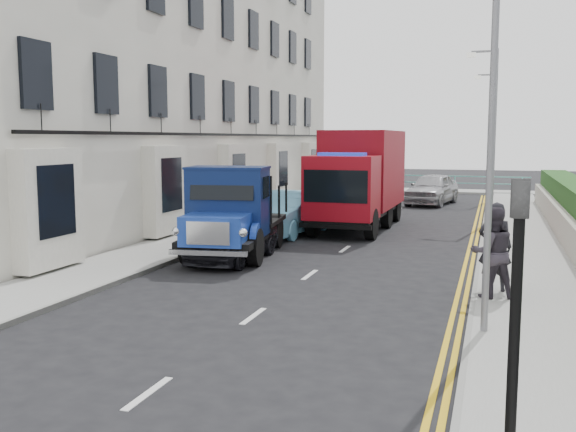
# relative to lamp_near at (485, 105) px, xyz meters

# --- Properties ---
(ground) EXTENTS (120.00, 120.00, 0.00)m
(ground) POSITION_rel_lamp_near_xyz_m (-4.18, 2.00, -4.00)
(ground) COLOR black
(ground) RESTS_ON ground
(pavement_west) EXTENTS (2.40, 38.00, 0.12)m
(pavement_west) POSITION_rel_lamp_near_xyz_m (-9.38, 11.00, -3.94)
(pavement_west) COLOR gray
(pavement_west) RESTS_ON ground
(pavement_east) EXTENTS (2.60, 38.00, 0.12)m
(pavement_east) POSITION_rel_lamp_near_xyz_m (1.12, 11.00, -3.94)
(pavement_east) COLOR gray
(pavement_east) RESTS_ON ground
(promenade) EXTENTS (30.00, 2.50, 0.12)m
(promenade) POSITION_rel_lamp_near_xyz_m (-4.18, 31.00, -3.94)
(promenade) COLOR gray
(promenade) RESTS_ON ground
(sea_plane) EXTENTS (120.00, 120.00, 0.00)m
(sea_plane) POSITION_rel_lamp_near_xyz_m (-4.18, 62.00, -4.00)
(sea_plane) COLOR #4D5B69
(sea_plane) RESTS_ON ground
(terrace_west) EXTENTS (6.31, 30.20, 14.25)m
(terrace_west) POSITION_rel_lamp_near_xyz_m (-13.65, 15.00, 3.17)
(terrace_west) COLOR silver
(terrace_west) RESTS_ON ground
(seafront_railing) EXTENTS (13.00, 0.08, 1.11)m
(seafront_railing) POSITION_rel_lamp_near_xyz_m (-4.18, 30.20, -3.42)
(seafront_railing) COLOR #59B2A5
(seafront_railing) RESTS_ON ground
(lamp_near) EXTENTS (1.23, 0.18, 7.00)m
(lamp_near) POSITION_rel_lamp_near_xyz_m (0.00, 0.00, 0.00)
(lamp_near) COLOR slate
(lamp_near) RESTS_ON ground
(lamp_mid) EXTENTS (1.23, 0.18, 7.00)m
(lamp_mid) POSITION_rel_lamp_near_xyz_m (0.00, 16.00, 0.00)
(lamp_mid) COLOR slate
(lamp_mid) RESTS_ON ground
(lamp_far) EXTENTS (1.23, 0.18, 7.00)m
(lamp_far) POSITION_rel_lamp_near_xyz_m (0.00, 26.00, 0.00)
(lamp_far) COLOR slate
(lamp_far) RESTS_ON ground
(traffic_signal) EXTENTS (0.16, 0.20, 3.10)m
(traffic_signal) POSITION_rel_lamp_near_xyz_m (0.42, -5.50, -1.92)
(traffic_signal) COLOR black
(traffic_signal) RESTS_ON ground
(bedford_lorry) EXTENTS (2.89, 5.75, 2.61)m
(bedford_lorry) POSITION_rel_lamp_near_xyz_m (-6.96, 5.41, -2.79)
(bedford_lorry) COLOR black
(bedford_lorry) RESTS_ON ground
(red_lorry) EXTENTS (2.52, 7.17, 3.74)m
(red_lorry) POSITION_rel_lamp_near_xyz_m (-4.74, 12.94, -2.00)
(red_lorry) COLOR black
(red_lorry) RESTS_ON ground
(parked_car_front) EXTENTS (1.61, 3.97, 1.35)m
(parked_car_front) POSITION_rel_lamp_near_xyz_m (-6.78, 5.23, -3.32)
(parked_car_front) COLOR black
(parked_car_front) RESTS_ON ground
(parked_car_mid) EXTENTS (2.24, 4.89, 1.55)m
(parked_car_mid) POSITION_rel_lamp_near_xyz_m (-6.78, 10.46, -3.22)
(parked_car_mid) COLOR #60A9CF
(parked_car_mid) RESTS_ON ground
(parked_car_rear) EXTENTS (2.40, 5.24, 1.49)m
(parked_car_rear) POSITION_rel_lamp_near_xyz_m (-7.02, 18.64, -3.25)
(parked_car_rear) COLOR silver
(parked_car_rear) RESTS_ON ground
(seafront_car_left) EXTENTS (3.25, 5.49, 1.43)m
(seafront_car_left) POSITION_rel_lamp_near_xyz_m (-7.23, 26.27, -3.28)
(seafront_car_left) COLOR black
(seafront_car_left) RESTS_ON ground
(seafront_car_right) EXTENTS (2.76, 5.08, 1.64)m
(seafront_car_right) POSITION_rel_lamp_near_xyz_m (-2.90, 22.88, -3.18)
(seafront_car_right) COLOR #A4A4A9
(seafront_car_right) RESTS_ON ground
(pedestrian_east_near) EXTENTS (0.73, 0.49, 1.95)m
(pedestrian_east_near) POSITION_rel_lamp_near_xyz_m (0.27, 3.18, -2.90)
(pedestrian_east_near) COLOR black
(pedestrian_east_near) RESTS_ON pavement_east
(pedestrian_east_far) EXTENTS (1.11, 0.98, 1.91)m
(pedestrian_east_far) POSITION_rel_lamp_near_xyz_m (0.22, 2.51, -2.92)
(pedestrian_east_far) COLOR #2E2932
(pedestrian_east_far) RESTS_ON pavement_east
(pedestrian_west_near) EXTENTS (1.18, 0.55, 1.96)m
(pedestrian_west_near) POSITION_rel_lamp_near_xyz_m (-10.18, 14.54, -2.90)
(pedestrian_west_near) COLOR #1B2030
(pedestrian_west_near) RESTS_ON pavement_west
(pedestrian_west_far) EXTENTS (0.98, 0.92, 1.69)m
(pedestrian_west_far) POSITION_rel_lamp_near_xyz_m (-9.71, 12.95, -3.03)
(pedestrian_west_far) COLOR #433630
(pedestrian_west_far) RESTS_ON pavement_west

